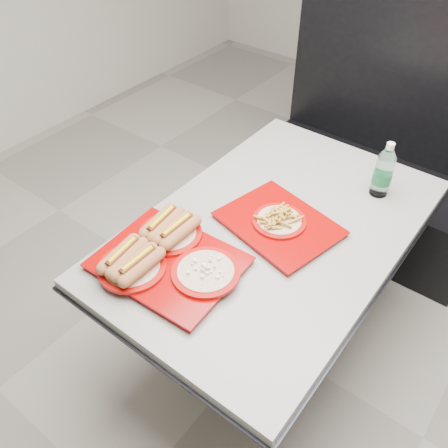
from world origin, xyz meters
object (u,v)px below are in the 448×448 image
Objects in this scene: diner_table at (272,256)px; water_bottle at (383,173)px; tray_near at (165,255)px; tray_far at (279,222)px; booth_bench at (375,169)px.

diner_table is 0.56m from water_bottle.
tray_near is at bearing -117.07° from water_bottle.
diner_table is 0.50m from tray_near.
tray_far is 0.49m from water_bottle.
water_bottle reaches higher than diner_table.
booth_bench is 2.64× the size of tray_near.
diner_table is at bearing -117.82° from water_bottle.
tray_near is (-0.20, -0.40, 0.20)m from diner_table.
water_bottle is at bearing -70.75° from booth_bench.
tray_near is at bearing -116.25° from diner_table.
booth_bench is 0.83m from water_bottle.
tray_far is at bearing 15.46° from diner_table.
diner_table is 0.19m from tray_far.
diner_table is 1.05× the size of booth_bench.
booth_bench is at bearing 109.25° from water_bottle.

